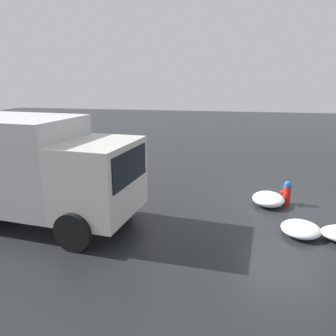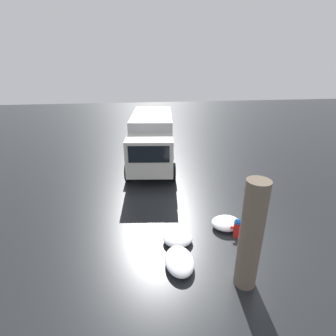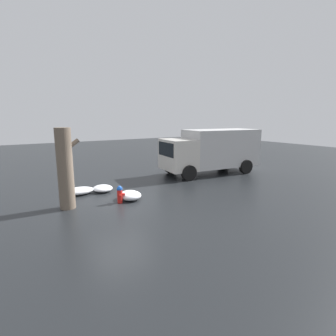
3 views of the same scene
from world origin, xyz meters
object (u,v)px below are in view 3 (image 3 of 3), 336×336
at_px(tree_trunk, 65,169).
at_px(pedestrian, 184,161).
at_px(delivery_truck, 212,150).
at_px(fire_hydrant, 120,194).

xyz_separation_m(tree_trunk, pedestrian, (7.66, 2.68, -0.75)).
bearing_deg(tree_trunk, delivery_truck, 11.95).
relative_size(fire_hydrant, delivery_truck, 0.11).
height_order(delivery_truck, pedestrian, delivery_truck).
distance_m(fire_hydrant, delivery_truck, 7.84).
height_order(fire_hydrant, tree_trunk, tree_trunk).
bearing_deg(fire_hydrant, pedestrian, 46.72).
height_order(tree_trunk, delivery_truck, tree_trunk).
height_order(fire_hydrant, pedestrian, pedestrian).
height_order(fire_hydrant, delivery_truck, delivery_truck).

